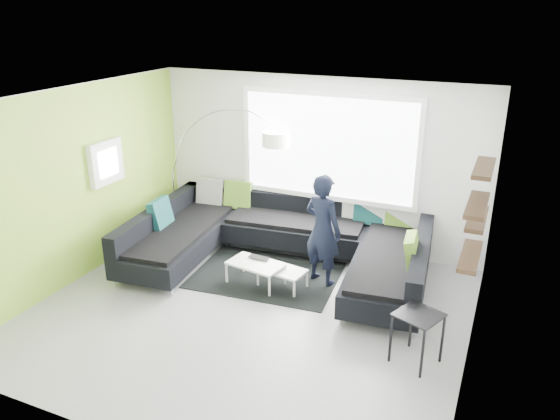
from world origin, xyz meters
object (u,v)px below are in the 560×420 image
(laptop, at_px, (257,259))
(side_table, at_px, (417,338))
(coffee_table, at_px, (269,275))
(arc_lamp, at_px, (172,171))
(sectional_sofa, at_px, (280,245))
(person, at_px, (323,230))

(laptop, bearing_deg, side_table, -20.10)
(coffee_table, xyz_separation_m, side_table, (2.28, -0.96, 0.15))
(arc_lamp, xyz_separation_m, laptop, (2.15, -1.08, -0.77))
(sectional_sofa, relative_size, person, 2.79)
(arc_lamp, xyz_separation_m, person, (3.02, -0.72, -0.30))
(side_table, bearing_deg, person, 139.58)
(person, bearing_deg, coffee_table, 51.94)
(sectional_sofa, bearing_deg, person, -13.69)
(person, xyz_separation_m, laptop, (-0.87, -0.36, -0.48))
(side_table, bearing_deg, arc_lamp, 155.60)
(arc_lamp, relative_size, person, 1.36)
(person, distance_m, laptop, 1.05)
(sectional_sofa, height_order, laptop, sectional_sofa)
(arc_lamp, bearing_deg, side_table, -36.59)
(arc_lamp, height_order, laptop, arc_lamp)
(laptop, bearing_deg, sectional_sofa, 72.61)
(arc_lamp, distance_m, laptop, 2.53)
(sectional_sofa, relative_size, coffee_table, 4.49)
(arc_lamp, relative_size, side_table, 3.57)
(person, height_order, laptop, person)
(side_table, relative_size, laptop, 1.92)
(coffee_table, relative_size, person, 0.62)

